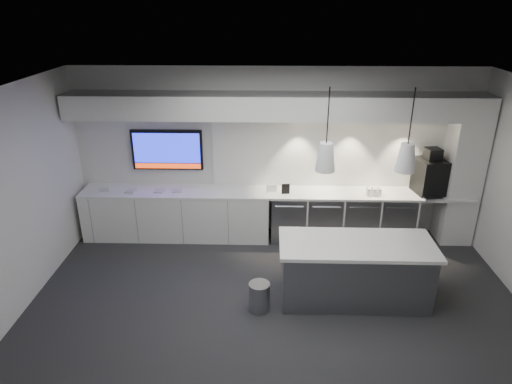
{
  "coord_description": "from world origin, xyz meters",
  "views": [
    {
      "loc": [
        -0.13,
        -5.19,
        3.99
      ],
      "look_at": [
        -0.3,
        1.1,
        1.34
      ],
      "focal_mm": 32.0,
      "sensor_mm": 36.0,
      "label": 1
    }
  ],
  "objects_px": {
    "bin": "(259,297)",
    "coffee_machine": "(430,175)",
    "wall_tv": "(167,150)",
    "island": "(355,271)"
  },
  "relations": [
    {
      "from": "wall_tv",
      "to": "island",
      "type": "distance_m",
      "value": 3.84
    },
    {
      "from": "wall_tv",
      "to": "island",
      "type": "relative_size",
      "value": 0.58
    },
    {
      "from": "bin",
      "to": "wall_tv",
      "type": "bearing_deg",
      "value": 125.02
    },
    {
      "from": "wall_tv",
      "to": "bin",
      "type": "bearing_deg",
      "value": -54.98
    },
    {
      "from": "wall_tv",
      "to": "bin",
      "type": "distance_m",
      "value": 3.22
    },
    {
      "from": "wall_tv",
      "to": "coffee_machine",
      "type": "height_order",
      "value": "wall_tv"
    },
    {
      "from": "wall_tv",
      "to": "coffee_machine",
      "type": "distance_m",
      "value": 4.58
    },
    {
      "from": "bin",
      "to": "coffee_machine",
      "type": "height_order",
      "value": "coffee_machine"
    },
    {
      "from": "wall_tv",
      "to": "bin",
      "type": "relative_size",
      "value": 3.0
    },
    {
      "from": "wall_tv",
      "to": "coffee_machine",
      "type": "relative_size",
      "value": 1.56
    }
  ]
}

